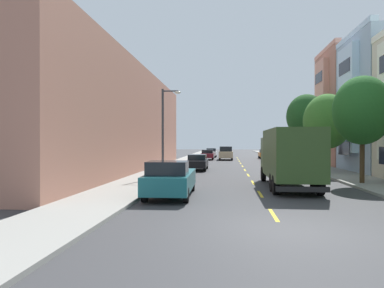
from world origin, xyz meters
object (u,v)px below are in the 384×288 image
at_px(street_tree_farthest, 306,116).
at_px(street_lamp, 165,125).
at_px(parked_sedan_orange, 265,154).
at_px(parked_sedan_black, 197,162).
at_px(parked_hatchback_white, 211,153).
at_px(parked_pickup_teal, 171,179).
at_px(parked_wagon_red, 273,155).
at_px(parked_pickup_navy, 293,161).
at_px(delivery_box_truck, 288,155).
at_px(parked_sedan_burgundy, 207,155).
at_px(street_tree_third, 327,122).
at_px(street_tree_second, 362,110).
at_px(moving_champagne_sedan, 226,153).

relative_size(street_tree_farthest, street_lamp, 1.19).
relative_size(parked_sedan_orange, parked_sedan_black, 1.01).
distance_m(street_tree_farthest, parked_sedan_orange, 19.26).
relative_size(parked_hatchback_white, parked_sedan_orange, 0.89).
distance_m(parked_sedan_orange, parked_sedan_black, 24.80).
height_order(parked_pickup_teal, parked_wagon_red, parked_pickup_teal).
xyz_separation_m(parked_pickup_navy, parked_wagon_red, (0.12, 14.78, -0.02)).
height_order(delivery_box_truck, parked_sedan_burgundy, delivery_box_truck).
bearing_deg(street_tree_third, parked_pickup_teal, -129.75).
bearing_deg(street_lamp, parked_sedan_burgundy, 86.85).
bearing_deg(parked_sedan_orange, street_tree_third, -85.19).
xyz_separation_m(delivery_box_truck, parked_sedan_orange, (2.41, 35.15, -1.13)).
xyz_separation_m(street_tree_second, parked_sedan_burgundy, (-10.86, 29.02, -3.72)).
height_order(delivery_box_truck, parked_sedan_black, delivery_box_truck).
bearing_deg(parked_wagon_red, parked_sedan_black, -119.33).
bearing_deg(parked_pickup_teal, parked_sedan_orange, 77.65).
bearing_deg(parked_sedan_burgundy, delivery_box_truck, -78.49).
distance_m(street_tree_second, parked_sedan_black, 15.26).
height_order(street_tree_third, parked_sedan_orange, street_tree_third).
xyz_separation_m(parked_hatchback_white, parked_sedan_orange, (8.50, -3.97, -0.01)).
height_order(street_tree_third, street_tree_farthest, street_tree_farthest).
bearing_deg(parked_sedan_black, parked_pickup_navy, 5.95).
relative_size(parked_sedan_black, moving_champagne_sedan, 0.94).
distance_m(delivery_box_truck, parked_sedan_burgundy, 31.39).
bearing_deg(street_tree_second, parked_hatchback_white, 105.94).
xyz_separation_m(parked_sedan_burgundy, parked_sedan_orange, (8.67, 4.41, 0.00)).
distance_m(street_tree_second, parked_pickup_teal, 12.56).
xyz_separation_m(street_tree_farthest, parked_wagon_red, (-1.93, 11.03, -4.38)).
xyz_separation_m(street_lamp, parked_pickup_teal, (1.63, -7.69, -2.91)).
bearing_deg(parked_sedan_burgundy, street_tree_second, -69.49).
height_order(street_tree_second, parked_sedan_orange, street_tree_second).
xyz_separation_m(parked_sedan_burgundy, parked_pickup_navy, (8.81, -17.95, 0.08)).
distance_m(parked_sedan_burgundy, moving_champagne_sedan, 2.67).
relative_size(street_lamp, parked_sedan_orange, 1.36).
distance_m(street_lamp, moving_champagne_sedan, 27.11).
height_order(delivery_box_truck, moving_champagne_sedan, delivery_box_truck).
bearing_deg(parked_hatchback_white, parked_sedan_burgundy, -91.19).
height_order(delivery_box_truck, parked_pickup_navy, delivery_box_truck).
distance_m(parked_hatchback_white, parked_sedan_burgundy, 8.38).
bearing_deg(parked_pickup_teal, moving_champagne_sedan, 85.83).
bearing_deg(street_tree_farthest, parked_sedan_burgundy, 127.41).
bearing_deg(parked_sedan_black, moving_champagne_sedan, 82.24).
bearing_deg(parked_wagon_red, street_tree_third, -84.01).
relative_size(parked_sedan_orange, parked_wagon_red, 0.96).
relative_size(street_tree_farthest, moving_champagne_sedan, 1.52).
distance_m(street_lamp, parked_sedan_burgundy, 27.00).
relative_size(parked_sedan_orange, moving_champagne_sedan, 0.94).
bearing_deg(street_tree_farthest, delivery_box_truck, -105.54).
height_order(street_tree_second, parked_hatchback_white, street_tree_second).
height_order(parked_sedan_orange, parked_wagon_red, parked_wagon_red).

